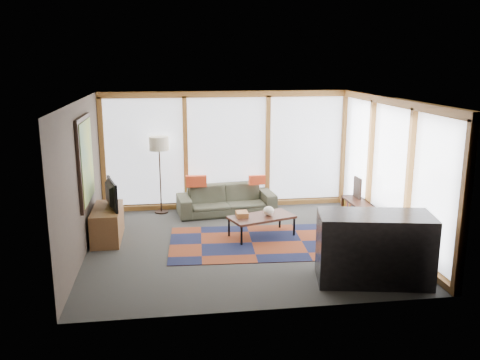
{
  "coord_description": "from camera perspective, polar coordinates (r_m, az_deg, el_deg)",
  "views": [
    {
      "loc": [
        -1.28,
        -8.59,
        3.26
      ],
      "look_at": [
        0.0,
        0.4,
        1.1
      ],
      "focal_mm": 38.0,
      "sensor_mm": 36.0,
      "label": 1
    }
  ],
  "objects": [
    {
      "name": "bookshelf",
      "position": [
        9.99,
        14.15,
        -4.54
      ],
      "size": [
        0.37,
        2.03,
        0.51
      ],
      "primitive_type": null,
      "color": "#352016",
      "rests_on": "ground"
    },
    {
      "name": "vase",
      "position": [
        9.56,
        3.24,
        -3.49
      ],
      "size": [
        0.21,
        0.21,
        0.18
      ],
      "primitive_type": "ellipsoid",
      "rotation": [
        0.0,
        0.0,
        -0.04
      ],
      "color": "beige",
      "rests_on": "coffee_table"
    },
    {
      "name": "ground",
      "position": [
        9.27,
        0.35,
        -7.2
      ],
      "size": [
        5.5,
        5.5,
        0.0
      ],
      "primitive_type": "plane",
      "color": "#32322F",
      "rests_on": "ground"
    },
    {
      "name": "tv_console",
      "position": [
        9.73,
        -14.66,
        -4.77
      ],
      "size": [
        0.5,
        1.2,
        0.6
      ],
      "primitive_type": "cube",
      "color": "brown",
      "rests_on": "ground"
    },
    {
      "name": "pillow_left",
      "position": [
        10.86,
        -4.92,
        -0.13
      ],
      "size": [
        0.44,
        0.15,
        0.24
      ],
      "primitive_type": "cube",
      "rotation": [
        0.0,
        0.0,
        -0.05
      ],
      "color": "#D74220",
      "rests_on": "sofa"
    },
    {
      "name": "rug",
      "position": [
        9.32,
        1.34,
        -7.04
      ],
      "size": [
        3.08,
        2.08,
        0.01
      ],
      "primitive_type": "cube",
      "rotation": [
        0.0,
        0.0,
        -0.06
      ],
      "color": "maroon",
      "rests_on": "ground"
    },
    {
      "name": "coffee_table",
      "position": [
        9.6,
        2.44,
        -5.21
      ],
      "size": [
        1.33,
        0.95,
        0.4
      ],
      "primitive_type": null,
      "rotation": [
        0.0,
        0.0,
        0.33
      ],
      "color": "#352016",
      "rests_on": "ground"
    },
    {
      "name": "bowl_a",
      "position": [
        9.47,
        15.51,
        -3.71
      ],
      "size": [
        0.23,
        0.23,
        0.1
      ],
      "primitive_type": "ellipsoid",
      "rotation": [
        0.0,
        0.0,
        0.19
      ],
      "color": "black",
      "rests_on": "bookshelf"
    },
    {
      "name": "book_stack",
      "position": [
        9.5,
        0.22,
        -3.85
      ],
      "size": [
        0.22,
        0.27,
        0.09
      ],
      "primitive_type": "cube",
      "rotation": [
        0.0,
        0.0,
        0.01
      ],
      "color": "#9C5E2E",
      "rests_on": "coffee_table"
    },
    {
      "name": "television",
      "position": [
        9.59,
        -14.67,
        -1.56
      ],
      "size": [
        0.34,
        0.9,
        0.52
      ],
      "primitive_type": "imported",
      "rotation": [
        0.0,
        0.0,
        1.82
      ],
      "color": "black",
      "rests_on": "tv_console"
    },
    {
      "name": "bowl_b",
      "position": [
        9.74,
        14.87,
        -3.26
      ],
      "size": [
        0.18,
        0.18,
        0.08
      ],
      "primitive_type": "ellipsoid",
      "rotation": [
        0.0,
        0.0,
        0.19
      ],
      "color": "black",
      "rests_on": "bookshelf"
    },
    {
      "name": "pillow_right",
      "position": [
        11.03,
        1.92,
        0.01
      ],
      "size": [
        0.36,
        0.12,
        0.2
      ],
      "primitive_type": "cube",
      "rotation": [
        0.0,
        0.0,
        0.03
      ],
      "color": "#D74220",
      "rests_on": "sofa"
    },
    {
      "name": "floor_lamp",
      "position": [
        11.04,
        -8.96,
        0.54
      ],
      "size": [
        0.42,
        0.42,
        1.67
      ],
      "primitive_type": null,
      "color": "#312017",
      "rests_on": "ground"
    },
    {
      "name": "shelf_picture",
      "position": [
        10.59,
        13.05,
        -0.85
      ],
      "size": [
        0.05,
        0.32,
        0.42
      ],
      "primitive_type": "cube",
      "rotation": [
        0.0,
        0.0,
        0.04
      ],
      "color": "black",
      "rests_on": "bookshelf"
    },
    {
      "name": "sofa",
      "position": [
        11.0,
        -1.55,
        -2.21
      ],
      "size": [
        2.16,
        1.03,
        0.61
      ],
      "primitive_type": "imported",
      "rotation": [
        0.0,
        0.0,
        0.1
      ],
      "color": "#36382A",
      "rests_on": "ground"
    },
    {
      "name": "bar_counter",
      "position": [
        7.88,
        14.82,
        -7.4
      ],
      "size": [
        1.77,
        1.08,
        1.05
      ],
      "primitive_type": "cube",
      "rotation": [
        0.0,
        0.0,
        -0.19
      ],
      "color": "black",
      "rests_on": "ground"
    },
    {
      "name": "room_envelope",
      "position": [
        9.47,
        2.83,
        2.92
      ],
      "size": [
        5.52,
        5.02,
        2.62
      ],
      "color": "#3E322D",
      "rests_on": "ground"
    }
  ]
}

